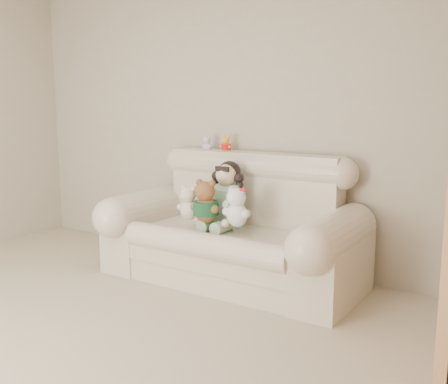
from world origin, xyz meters
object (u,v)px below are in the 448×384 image
(seated_child, at_px, (227,194))
(brown_teddy, at_px, (206,197))
(sofa, at_px, (231,219))
(cream_teddy, at_px, (189,200))
(white_cat, at_px, (237,203))

(seated_child, bearing_deg, brown_teddy, -92.76)
(sofa, height_order, seated_child, sofa)
(cream_teddy, bearing_deg, brown_teddy, 20.58)
(seated_child, height_order, brown_teddy, seated_child)
(sofa, xyz_separation_m, seated_child, (-0.09, 0.08, 0.18))
(brown_teddy, bearing_deg, cream_teddy, -175.56)
(brown_teddy, bearing_deg, seated_child, 87.22)
(seated_child, bearing_deg, sofa, -33.07)
(sofa, height_order, brown_teddy, sofa)
(seated_child, relative_size, cream_teddy, 1.70)
(white_cat, bearing_deg, sofa, 158.82)
(brown_teddy, bearing_deg, sofa, 57.12)
(white_cat, bearing_deg, cream_teddy, -156.65)
(sofa, xyz_separation_m, brown_teddy, (-0.14, -0.15, 0.19))
(seated_child, xyz_separation_m, cream_teddy, (-0.23, -0.22, -0.04))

